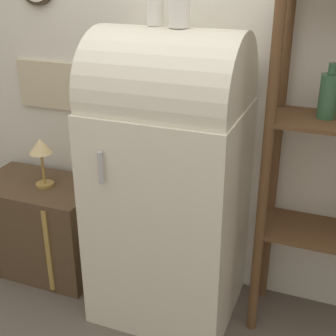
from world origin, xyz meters
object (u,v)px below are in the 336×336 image
Objects in this scene: vase_left at (155,3)px; vase_center at (180,0)px; suitcase_trunk at (43,226)px; refrigerator at (169,177)px; desk_lamp at (41,150)px.

vase_center is (0.13, -0.02, 0.02)m from vase_left.
vase_center is at bearing -3.65° from suitcase_trunk.
refrigerator is 2.10× the size of suitcase_trunk.
suitcase_trunk is 1.60m from vase_left.
vase_center is 0.84× the size of desk_lamp.
desk_lamp is (0.06, -0.00, 0.53)m from suitcase_trunk.
refrigerator reaches higher than suitcase_trunk.
vase_left is at bearing 170.27° from vase_center.
vase_center reaches higher than desk_lamp.
vase_left is 0.72× the size of desk_lamp.
refrigerator is 5.19× the size of desk_lamp.
refrigerator is 7.23× the size of vase_left.
suitcase_trunk is 0.53m from desk_lamp.
vase_center is at bearing -9.85° from refrigerator.
vase_left is 0.85× the size of vase_center.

